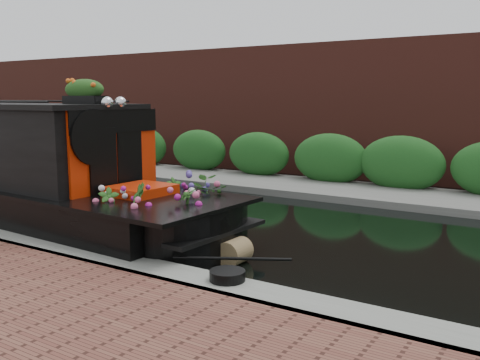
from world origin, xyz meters
The scene contains 7 objects.
ground centered at (0.00, 0.00, 0.00)m, with size 80.00×80.00×0.00m, color black.
near_bank_coping centered at (0.00, -3.30, 0.00)m, with size 40.00×0.60×0.50m, color gray.
far_bank_path centered at (0.00, 4.20, 0.00)m, with size 40.00×2.40×0.34m, color slate.
far_hedge centered at (0.00, 5.10, 0.00)m, with size 40.00×1.10×2.80m, color #1D511C.
far_brick_wall centered at (0.00, 7.20, 0.00)m, with size 40.00×1.00×8.00m, color #5B271F.
rope_fender centered at (1.79, -1.97, 0.18)m, with size 0.36×0.36×0.43m, color olive.
coiled_mooring_rope centered at (2.48, -3.19, 0.31)m, with size 0.42×0.42×0.12m, color black.
Camera 1 is at (5.86, -8.14, 2.36)m, focal length 40.00 mm.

